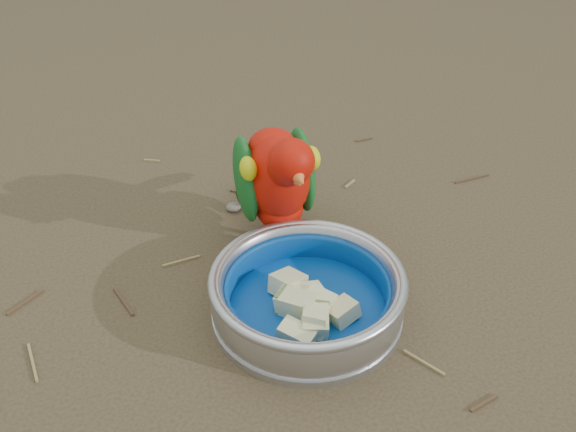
{
  "coord_description": "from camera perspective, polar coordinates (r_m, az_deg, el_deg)",
  "views": [
    {
      "loc": [
        -0.08,
        -0.59,
        0.53
      ],
      "look_at": [
        0.07,
        0.04,
        0.08
      ],
      "focal_mm": 40.0,
      "sensor_mm": 36.0,
      "label": 1
    }
  ],
  "objects": [
    {
      "name": "ground",
      "position": [
        0.8,
        -3.97,
        -7.06
      ],
      "size": [
        60.0,
        60.0,
        0.0
      ],
      "primitive_type": "plane",
      "color": "#443826"
    },
    {
      "name": "bowl_wall",
      "position": [
        0.75,
        1.74,
        -6.66
      ],
      "size": [
        0.23,
        0.23,
        0.04
      ],
      "primitive_type": null,
      "color": "#B2B2BA",
      "rests_on": "food_bowl"
    },
    {
      "name": "fruit_wedges",
      "position": [
        0.75,
        1.73,
        -7.06
      ],
      "size": [
        0.14,
        0.14,
        0.03
      ],
      "primitive_type": null,
      "color": "beige",
      "rests_on": "food_bowl"
    },
    {
      "name": "lory_parrot",
      "position": [
        0.83,
        -0.92,
        2.56
      ],
      "size": [
        0.12,
        0.23,
        0.18
      ],
      "primitive_type": null,
      "rotation": [
        0.0,
        0.0,
        -3.05
      ],
      "color": "#B31005",
      "rests_on": "ground"
    },
    {
      "name": "food_bowl",
      "position": [
        0.77,
        1.71,
        -8.34
      ],
      "size": [
        0.23,
        0.23,
        0.02
      ],
      "primitive_type": "cylinder",
      "color": "#B2B2BA",
      "rests_on": "ground"
    },
    {
      "name": "ground_debris",
      "position": [
        0.82,
        -2.23,
        -5.43
      ],
      "size": [
        0.9,
        0.8,
        0.01
      ],
      "primitive_type": null,
      "color": "olive",
      "rests_on": "ground"
    }
  ]
}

